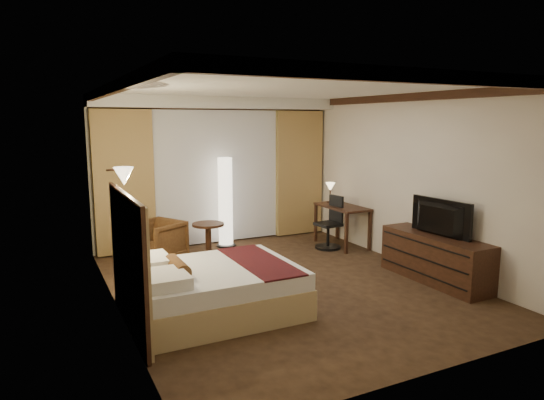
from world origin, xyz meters
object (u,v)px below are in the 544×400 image
desk (342,226)px  television (436,215)px  dresser (435,258)px  office_chair (328,222)px  side_table (208,240)px  floor_lamp (225,202)px  bed (215,290)px  armchair (157,239)px

desk → television: size_ratio=1.08×
dresser → office_chair: bearing=99.7°
side_table → television: (2.48, -2.61, 0.68)m
office_chair → floor_lamp: bearing=142.6°
bed → dresser: bearing=-5.3°
bed → television: bearing=-5.4°
bed → floor_lamp: bearing=66.6°
bed → desk: 3.73m
desk → floor_lamp: bearing=154.4°
dresser → television: television is taller
bed → floor_lamp: floor_lamp is taller
armchair → television: size_ratio=0.72×
bed → office_chair: (2.84, 1.91, 0.20)m
armchair → side_table: armchair is taller
bed → dresser: 3.24m
side_table → office_chair: (2.13, -0.40, 0.19)m
armchair → dresser: 4.34m
side_table → floor_lamp: bearing=47.1°
bed → side_table: 2.42m
dresser → armchair: bearing=140.0°
bed → side_table: side_table is taller
side_table → floor_lamp: (0.53, 0.58, 0.53)m
bed → dresser: size_ratio=1.11×
side_table → office_chair: 2.17m
floor_lamp → desk: bearing=-25.6°
office_chair → dresser: office_chair is taller
floor_lamp → dresser: (1.97, -3.19, -0.48)m
side_table → office_chair: office_chair is taller
armchair → office_chair: office_chair is taller
desk → television: television is taller
side_table → office_chair: bearing=-10.6°
desk → office_chair: size_ratio=1.15×
desk → office_chair: bearing=-171.3°
dresser → desk: bearing=91.3°
office_chair → bed: bearing=-152.1°
bed → television: 3.28m
desk → television: bearing=-89.5°
desk → dresser: size_ratio=0.64×
desk → television: (0.02, -2.26, 0.60)m
side_table → dresser: (2.51, -2.61, 0.04)m
bed → floor_lamp: 3.19m
floor_lamp → dresser: bearing=-58.3°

